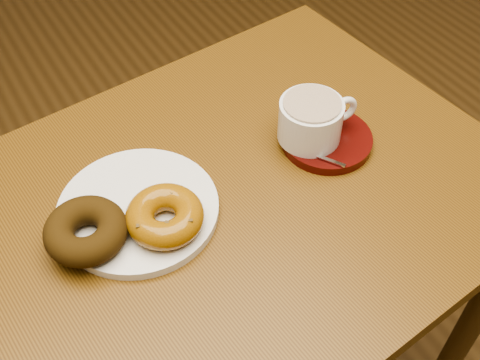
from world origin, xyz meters
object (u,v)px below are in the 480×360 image
saucer (327,139)px  coffee_cup (311,120)px  donut_plate (138,209)px  cafe_table (229,246)px

saucer → coffee_cup: size_ratio=1.10×
donut_plate → saucer: saucer is taller
saucer → donut_plate: bearing=175.6°
donut_plate → coffee_cup: bearing=-2.0°
cafe_table → donut_plate: donut_plate is taller
cafe_table → coffee_cup: bearing=4.1°
cafe_table → coffee_cup: 0.23m
cafe_table → donut_plate: bearing=157.8°
cafe_table → donut_plate: (-0.12, 0.04, 0.13)m
cafe_table → saucer: size_ratio=6.33×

